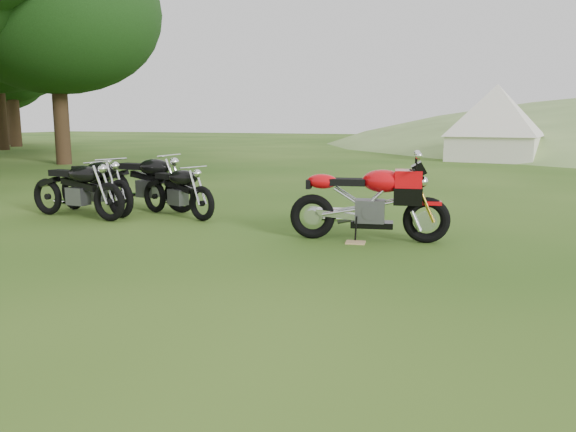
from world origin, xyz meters
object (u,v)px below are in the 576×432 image
at_px(plywood_board, 355,242).
at_px(vintage_moto_a, 147,180).
at_px(sport_motorcycle, 369,196).
at_px(vintage_moto_d, 177,189).
at_px(vintage_moto_c, 77,187).
at_px(tent_left, 495,125).
at_px(vintage_moto_b, 95,184).

xyz_separation_m(plywood_board, vintage_moto_a, (-4.39, 1.28, 0.55)).
xyz_separation_m(sport_motorcycle, vintage_moto_d, (-3.56, 0.63, -0.15)).
bearing_deg(vintage_moto_c, plywood_board, 3.03).
bearing_deg(vintage_moto_c, sport_motorcycle, 5.74).
distance_m(vintage_moto_d, tent_left, 17.30).
height_order(vintage_moto_a, vintage_moto_b, vintage_moto_a).
bearing_deg(vintage_moto_b, sport_motorcycle, 11.80).
height_order(plywood_board, vintage_moto_c, vintage_moto_c).
bearing_deg(vintage_moto_c, vintage_moto_b, 98.18).
bearing_deg(vintage_moto_c, vintage_moto_d, 31.41).
xyz_separation_m(sport_motorcycle, vintage_moto_b, (-5.10, 0.35, -0.09)).
bearing_deg(vintage_moto_d, plywood_board, 4.65).
distance_m(vintage_moto_a, vintage_moto_c, 1.31).
xyz_separation_m(sport_motorcycle, tent_left, (0.83, 17.34, 0.82)).
bearing_deg(tent_left, sport_motorcycle, -86.50).
bearing_deg(vintage_moto_c, vintage_moto_a, 68.74).
bearing_deg(vintage_moto_d, vintage_moto_c, -133.91).
bearing_deg(tent_left, plywood_board, -86.83).
distance_m(vintage_moto_a, vintage_moto_b, 0.92).
xyz_separation_m(vintage_moto_d, tent_left, (4.40, 16.70, 0.97)).
relative_size(vintage_moto_c, tent_left, 0.60).
height_order(sport_motorcycle, vintage_moto_b, sport_motorcycle).
distance_m(plywood_board, tent_left, 17.66).
bearing_deg(plywood_board, vintage_moto_a, 163.70).
relative_size(vintage_moto_a, vintage_moto_b, 1.03).
distance_m(plywood_board, vintage_moto_c, 4.98).
relative_size(vintage_moto_c, vintage_moto_d, 1.10).
bearing_deg(sport_motorcycle, plywood_board, -126.87).
distance_m(vintage_moto_b, tent_left, 18.02).
height_order(vintage_moto_b, vintage_moto_c, vintage_moto_b).
relative_size(vintage_moto_b, vintage_moto_d, 1.13).
height_order(plywood_board, vintage_moto_d, vintage_moto_d).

